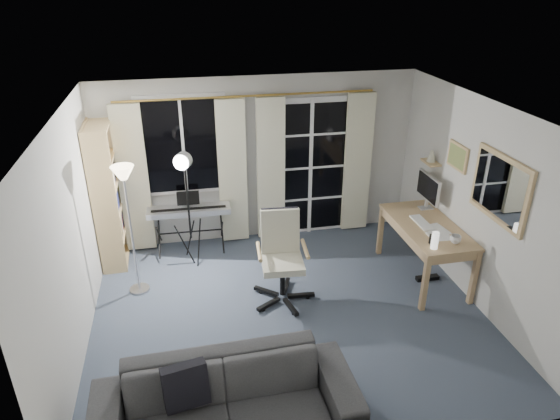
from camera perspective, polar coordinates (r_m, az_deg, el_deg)
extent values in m
cube|color=#363D4F|center=(6.02, 0.99, -11.73)|extent=(4.50, 4.00, 0.02)
cube|color=white|center=(6.98, -11.03, 7.27)|extent=(1.20, 0.06, 1.40)
cube|color=black|center=(6.96, -11.02, 7.20)|extent=(1.10, 0.02, 1.30)
cube|color=white|center=(6.95, -11.02, 7.17)|extent=(0.04, 0.03, 1.30)
cube|color=white|center=(7.37, 3.42, 4.77)|extent=(1.32, 0.06, 2.11)
cube|color=black|center=(7.28, 1.19, 4.53)|extent=(0.55, 0.02, 1.95)
cube|color=black|center=(7.42, 5.72, 4.84)|extent=(0.55, 0.02, 1.95)
cube|color=white|center=(7.34, 3.50, 4.66)|extent=(0.05, 0.04, 2.05)
cube|color=white|center=(7.52, 3.40, 1.28)|extent=(1.15, 0.03, 0.03)
cube|color=white|center=(7.33, 3.50, 4.84)|extent=(1.15, 0.03, 0.03)
cube|color=white|center=(7.16, 3.61, 8.58)|extent=(1.15, 0.03, 0.03)
cylinder|color=gold|center=(6.80, -3.70, 12.88)|extent=(3.50, 0.03, 0.03)
cube|color=beige|center=(7.07, -16.39, 3.26)|extent=(0.40, 0.07, 2.10)
cube|color=beige|center=(7.06, -5.44, 4.22)|extent=(0.40, 0.07, 2.10)
cube|color=beige|center=(7.14, -1.04, 4.57)|extent=(0.40, 0.07, 2.10)
cube|color=beige|center=(7.47, 8.85, 5.23)|extent=(0.40, 0.07, 2.10)
cube|color=tan|center=(6.62, -19.39, 0.32)|extent=(0.31, 0.04, 1.95)
cube|color=tan|center=(7.43, -18.84, 3.14)|extent=(0.31, 0.04, 1.95)
cube|color=tan|center=(7.04, -20.24, 1.69)|extent=(0.05, 0.88, 1.95)
cube|color=tan|center=(7.43, -18.06, -4.87)|extent=(0.33, 0.89, 0.02)
cube|color=tan|center=(7.27, -18.45, -2.41)|extent=(0.33, 0.89, 0.02)
cube|color=tan|center=(7.11, -18.86, 0.23)|extent=(0.33, 0.89, 0.02)
cube|color=tan|center=(6.96, -19.28, 2.98)|extent=(0.33, 0.89, 0.02)
cube|color=tan|center=(6.84, -19.73, 5.85)|extent=(0.33, 0.89, 0.02)
cube|color=tan|center=(6.72, -20.26, 9.20)|extent=(0.33, 0.89, 0.02)
cube|color=white|center=(6.88, -18.64, -2.76)|extent=(0.22, 0.06, 0.25)
cube|color=tan|center=(6.98, -18.55, -2.59)|extent=(0.22, 0.05, 0.20)
cube|color=#3C3C3C|center=(7.04, -18.53, -2.19)|extent=(0.22, 0.04, 0.23)
cube|color=tan|center=(7.10, -18.52, -1.68)|extent=(0.22, 0.04, 0.29)
cube|color=white|center=(7.18, -18.45, -1.64)|extent=(0.22, 0.06, 0.23)
cube|color=#C04537|center=(7.25, -18.41, -1.29)|extent=(0.22, 0.04, 0.23)
cube|color=#323A97|center=(7.32, -18.37, -1.02)|extent=(0.22, 0.05, 0.24)
cube|color=tan|center=(7.40, -18.32, -0.78)|extent=(0.22, 0.04, 0.22)
cube|color=#C04537|center=(7.46, -18.29, -0.52)|extent=(0.22, 0.06, 0.23)
cube|color=#3C3C3C|center=(7.54, -18.26, -0.14)|extent=(0.22, 0.03, 0.26)
cube|color=#323A97|center=(6.72, -19.09, 0.08)|extent=(0.22, 0.04, 0.27)
cube|color=#3C3C3C|center=(6.78, -19.04, 0.31)|extent=(0.22, 0.06, 0.26)
cube|color=#3C3C3C|center=(6.88, -18.96, 0.51)|extent=(0.22, 0.04, 0.23)
cube|color=#323A97|center=(6.95, -18.90, 0.71)|extent=(0.22, 0.04, 0.21)
cube|color=#323A97|center=(7.01, -18.87, 1.01)|extent=(0.22, 0.04, 0.23)
cube|color=#3C3C3C|center=(7.07, -18.85, 1.40)|extent=(0.22, 0.04, 0.27)
cube|color=#3C3C3C|center=(7.14, -18.78, 1.43)|extent=(0.22, 0.05, 0.21)
cube|color=gold|center=(7.22, -18.74, 1.74)|extent=(0.22, 0.04, 0.23)
cube|color=tan|center=(7.29, -18.70, 2.03)|extent=(0.22, 0.03, 0.24)
cube|color=#3C3C3C|center=(7.35, -18.66, 2.19)|extent=(0.22, 0.03, 0.23)
cube|color=#C04537|center=(6.57, -19.55, 3.03)|extent=(0.22, 0.04, 0.28)
cube|color=#3C3C3C|center=(6.66, -19.46, 3.02)|extent=(0.22, 0.03, 0.21)
cube|color=white|center=(6.70, -19.46, 3.55)|extent=(0.22, 0.04, 0.29)
cube|color=white|center=(6.77, -19.40, 3.67)|extent=(0.22, 0.04, 0.27)
cube|color=tan|center=(6.85, -19.32, 3.69)|extent=(0.22, 0.04, 0.22)
cube|color=#323A97|center=(6.91, -19.28, 3.93)|extent=(0.22, 0.05, 0.22)
cylinder|color=#B2B2B7|center=(6.63, -15.73, -8.68)|extent=(0.28, 0.28, 0.03)
cylinder|color=#B2B2B7|center=(6.24, -16.58, -2.72)|extent=(0.03, 0.03, 1.55)
cone|color=#FFE5B2|center=(5.92, -17.53, 4.07)|extent=(0.30, 0.30, 0.16)
cylinder|color=black|center=(7.21, -13.66, -2.71)|extent=(0.04, 0.55, 0.50)
cylinder|color=black|center=(7.21, -13.66, -2.71)|extent=(0.04, 0.55, 0.50)
cylinder|color=black|center=(7.19, -6.65, -2.20)|extent=(0.04, 0.55, 0.50)
cylinder|color=black|center=(7.19, -6.65, -2.20)|extent=(0.04, 0.55, 0.50)
cylinder|color=black|center=(7.19, -10.16, -2.46)|extent=(0.88, 0.05, 0.02)
cube|color=silver|center=(7.04, -10.37, -0.05)|extent=(1.15, 0.33, 0.08)
cube|color=white|center=(6.96, -10.38, -0.07)|extent=(1.06, 0.16, 0.01)
cube|color=black|center=(6.99, -10.39, 0.12)|extent=(1.02, 0.10, 0.01)
cube|color=black|center=(7.06, -10.47, 1.35)|extent=(0.31, 0.07, 0.19)
cylinder|color=black|center=(6.90, -9.24, -3.78)|extent=(0.12, 0.24, 0.65)
cylinder|color=black|center=(7.03, -10.22, -3.27)|extent=(0.16, 0.21, 0.66)
cylinder|color=black|center=(6.88, -10.78, -4.01)|extent=(0.26, 0.06, 0.66)
cylinder|color=black|center=(6.65, -10.50, 1.13)|extent=(0.04, 0.04, 1.13)
cylinder|color=silver|center=(6.40, -11.05, 5.53)|extent=(0.25, 0.19, 0.22)
cylinder|color=white|center=(6.34, -11.28, 5.32)|extent=(0.18, 0.09, 0.19)
cube|color=black|center=(6.23, 2.42, -9.71)|extent=(0.34, 0.08, 0.04)
cylinder|color=black|center=(6.25, 3.18, -9.80)|extent=(0.06, 0.06, 0.05)
cube|color=black|center=(6.38, 0.67, -8.68)|extent=(0.18, 0.33, 0.04)
cylinder|color=black|center=(6.46, 0.81, -8.42)|extent=(0.06, 0.06, 0.05)
cube|color=black|center=(6.29, -1.58, -9.27)|extent=(0.29, 0.26, 0.04)
cylinder|color=black|center=(6.34, -2.24, -9.21)|extent=(0.06, 0.06, 0.05)
cube|color=black|center=(6.07, -1.34, -10.72)|extent=(0.31, 0.22, 0.04)
cylinder|color=black|center=(6.04, -1.94, -11.20)|extent=(0.06, 0.06, 0.05)
cube|color=black|center=(6.03, 1.23, -11.02)|extent=(0.13, 0.34, 0.04)
cylinder|color=black|center=(5.98, 1.59, -11.61)|extent=(0.06, 0.06, 0.05)
cylinder|color=black|center=(6.06, 0.28, -7.97)|extent=(0.07, 0.07, 0.42)
cube|color=beige|center=(5.93, 0.29, -6.11)|extent=(0.52, 0.52, 0.08)
cube|color=beige|center=(5.97, 0.02, -2.39)|extent=(0.47, 0.17, 0.55)
cube|color=black|center=(6.00, -0.03, -2.03)|extent=(0.45, 0.14, 0.51)
cylinder|color=tan|center=(5.84, -2.40, -4.77)|extent=(0.08, 0.42, 0.05)
cylinder|color=tan|center=(5.90, 2.90, -4.45)|extent=(0.08, 0.42, 0.05)
cube|color=tan|center=(6.56, 16.47, -1.78)|extent=(0.72, 1.43, 0.04)
cube|color=tan|center=(6.59, 16.40, -2.33)|extent=(0.68, 1.39, 0.10)
cube|color=tan|center=(6.10, 16.23, -8.11)|extent=(0.06, 0.06, 0.72)
cube|color=tan|center=(6.40, 21.29, -7.22)|extent=(0.06, 0.06, 0.72)
cube|color=tan|center=(7.13, 11.42, -2.34)|extent=(0.06, 0.06, 0.72)
cube|color=tan|center=(7.39, 15.94, -1.82)|extent=(0.06, 0.06, 0.72)
cube|color=silver|center=(6.99, 16.32, 0.25)|extent=(0.18, 0.12, 0.02)
cube|color=silver|center=(6.93, 16.46, 1.25)|extent=(0.04, 0.03, 0.22)
cube|color=silver|center=(6.87, 16.62, 2.49)|extent=(0.04, 0.55, 0.35)
cube|color=black|center=(6.86, 16.47, 2.48)|extent=(0.01, 0.51, 0.31)
cube|color=white|center=(6.56, 15.90, -1.39)|extent=(0.14, 0.43, 0.02)
cube|color=white|center=(6.30, 16.71, -2.66)|extent=(0.06, 0.10, 0.02)
cube|color=white|center=(6.45, 17.50, -2.15)|extent=(0.27, 0.33, 0.01)
cube|color=white|center=(6.29, 18.11, -3.03)|extent=(0.23, 0.17, 0.00)
cube|color=black|center=(6.09, 16.96, -3.20)|extent=(0.05, 0.04, 0.12)
cylinder|color=white|center=(5.98, 17.28, -3.34)|extent=(0.08, 0.08, 0.20)
cube|color=black|center=(6.85, 16.48, -7.45)|extent=(0.31, 0.08, 0.05)
imported|color=silver|center=(6.19, 19.45, -3.08)|extent=(0.13, 0.10, 0.13)
cube|color=tan|center=(5.82, 23.86, 2.23)|extent=(0.04, 0.94, 0.74)
cube|color=white|center=(5.81, 23.70, 2.22)|extent=(0.01, 0.84, 0.64)
cube|color=tan|center=(6.50, 19.66, 5.77)|extent=(0.03, 0.42, 0.32)
cube|color=#4D9A4E|center=(6.49, 19.54, 5.77)|extent=(0.00, 0.36, 0.26)
cube|color=tan|center=(6.95, 16.84, 5.24)|extent=(0.16, 0.30, 0.02)
cone|color=beige|center=(6.92, 16.94, 5.93)|extent=(0.12, 0.12, 0.15)
imported|color=#2E2E30|center=(4.48, -6.20, -20.34)|extent=(2.25, 0.70, 0.87)
cube|color=black|center=(4.49, -10.75, -19.12)|extent=(0.41, 0.27, 0.39)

